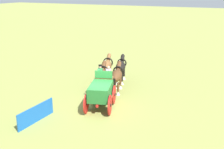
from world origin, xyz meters
The scene contains 7 objects.
ground_plane centered at (0.00, 0.00, 0.00)m, with size 220.00×220.00×0.00m, color olive.
show_wagon centered at (0.16, 0.05, 1.23)m, with size 5.54×2.61×2.78m.
draft_horse_rear_near centered at (3.24, 1.66, 1.31)m, with size 3.01×1.47×2.17m.
draft_horse_rear_off centered at (3.63, 0.41, 1.33)m, with size 3.12×1.44×2.19m.
draft_horse_lead_near centered at (5.73, 2.41, 1.37)m, with size 2.99×1.46×2.24m.
draft_horse_lead_off centered at (6.12, 1.16, 1.34)m, with size 3.08×1.43×2.21m.
sponsor_banner centered at (-3.71, 2.69, 0.55)m, with size 3.20×0.06×1.10m, color #1959B2.
Camera 1 is at (-16.47, -8.78, 8.26)m, focal length 45.43 mm.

